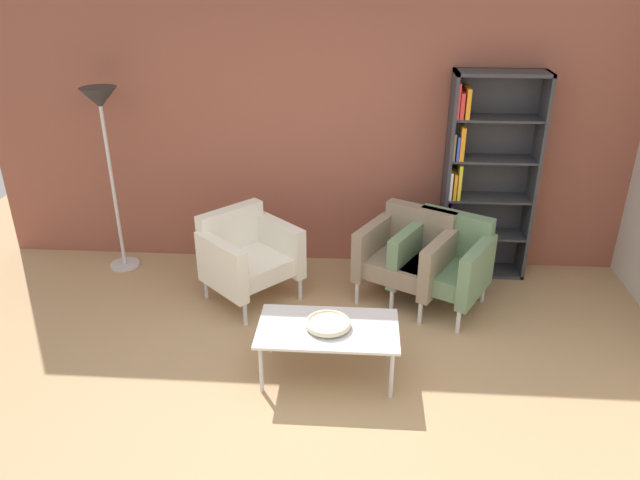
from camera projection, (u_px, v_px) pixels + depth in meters
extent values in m
plane|color=tan|center=(303.00, 426.00, 3.96)|extent=(8.32, 8.32, 0.00)
cube|color=brown|center=(327.00, 115.00, 5.55)|extent=(6.40, 0.12, 2.90)
cube|color=#333338|center=(447.00, 178.00, 5.49)|extent=(0.03, 0.30, 1.90)
cube|color=#333338|center=(533.00, 180.00, 5.44)|extent=(0.03, 0.30, 1.90)
cube|color=#333338|center=(503.00, 73.00, 5.07)|extent=(0.80, 0.30, 0.03)
cube|color=#333338|center=(478.00, 270.00, 5.87)|extent=(0.80, 0.30, 0.03)
cube|color=#333338|center=(487.00, 173.00, 5.60)|extent=(0.80, 0.02, 1.90)
cube|color=#333338|center=(483.00, 234.00, 5.71)|extent=(0.76, 0.28, 0.02)
cube|color=#333338|center=(487.00, 198.00, 5.55)|extent=(0.76, 0.28, 0.02)
cube|color=#333338|center=(492.00, 159.00, 5.39)|extent=(0.76, 0.28, 0.02)
cube|color=#333338|center=(497.00, 118.00, 5.23)|extent=(0.76, 0.28, 0.02)
cube|color=red|center=(443.00, 253.00, 5.79)|extent=(0.03, 0.22, 0.31)
cube|color=olive|center=(447.00, 254.00, 5.79)|extent=(0.03, 0.23, 0.30)
cube|color=green|center=(451.00, 257.00, 5.82)|extent=(0.03, 0.25, 0.21)
cube|color=blue|center=(446.00, 221.00, 5.64)|extent=(0.03, 0.21, 0.25)
cube|color=purple|center=(450.00, 220.00, 5.62)|extent=(0.02, 0.20, 0.29)
cube|color=purple|center=(455.00, 224.00, 5.63)|extent=(0.04, 0.19, 0.21)
cube|color=white|center=(450.00, 184.00, 5.47)|extent=(0.02, 0.19, 0.26)
cube|color=orange|center=(454.00, 184.00, 5.48)|extent=(0.03, 0.22, 0.24)
cube|color=yellow|center=(458.00, 179.00, 5.48)|extent=(0.03, 0.25, 0.32)
cube|color=olive|center=(453.00, 145.00, 5.31)|extent=(0.02, 0.19, 0.24)
cube|color=blue|center=(457.00, 147.00, 5.31)|extent=(0.02, 0.17, 0.21)
cube|color=orange|center=(462.00, 143.00, 5.29)|extent=(0.04, 0.17, 0.29)
cube|color=red|center=(458.00, 100.00, 5.15)|extent=(0.02, 0.20, 0.30)
cube|color=red|center=(461.00, 104.00, 5.18)|extent=(0.03, 0.25, 0.22)
cube|color=orange|center=(467.00, 102.00, 5.17)|extent=(0.04, 0.25, 0.26)
cube|color=silver|center=(328.00, 329.00, 4.29)|extent=(1.00, 0.56, 0.02)
cylinder|color=silver|center=(261.00, 369.00, 4.20)|extent=(0.03, 0.03, 0.38)
cylinder|color=silver|center=(392.00, 374.00, 4.14)|extent=(0.03, 0.03, 0.38)
cylinder|color=silver|center=(270.00, 331.00, 4.61)|extent=(0.03, 0.03, 0.38)
cylinder|color=silver|center=(389.00, 336.00, 4.56)|extent=(0.03, 0.03, 0.38)
cylinder|color=beige|center=(328.00, 326.00, 4.28)|extent=(0.13, 0.13, 0.02)
cylinder|color=beige|center=(328.00, 324.00, 4.28)|extent=(0.32, 0.32, 0.02)
torus|color=beige|center=(328.00, 322.00, 4.27)|extent=(0.32, 0.32, 0.02)
cube|color=white|center=(251.00, 266.00, 5.29)|extent=(0.86, 0.86, 0.16)
cube|color=white|center=(231.00, 228.00, 5.36)|extent=(0.53, 0.55, 0.38)
cube|color=white|center=(221.00, 267.00, 5.04)|extent=(0.52, 0.50, 0.46)
cube|color=white|center=(279.00, 245.00, 5.42)|extent=(0.52, 0.50, 0.46)
cylinder|color=silver|center=(245.00, 312.00, 4.99)|extent=(0.04, 0.04, 0.24)
cylinder|color=silver|center=(300.00, 287.00, 5.36)|extent=(0.04, 0.04, 0.24)
cylinder|color=silver|center=(206.00, 286.00, 5.38)|extent=(0.04, 0.04, 0.24)
cylinder|color=silver|center=(260.00, 265.00, 5.74)|extent=(0.04, 0.04, 0.24)
cube|color=gray|center=(405.00, 266.00, 5.30)|extent=(0.84, 0.82, 0.16)
cube|color=gray|center=(420.00, 227.00, 5.39)|extent=(0.62, 0.42, 0.38)
cube|color=gray|center=(373.00, 247.00, 5.39)|extent=(0.39, 0.59, 0.46)
cube|color=gray|center=(438.00, 264.00, 5.09)|extent=(0.39, 0.59, 0.46)
cylinder|color=silver|center=(357.00, 291.00, 5.30)|extent=(0.04, 0.04, 0.24)
cylinder|color=silver|center=(420.00, 311.00, 5.00)|extent=(0.04, 0.04, 0.24)
cylinder|color=silver|center=(388.00, 265.00, 5.74)|extent=(0.04, 0.04, 0.24)
cylinder|color=silver|center=(447.00, 282.00, 5.44)|extent=(0.04, 0.04, 0.24)
cube|color=slate|center=(441.00, 273.00, 5.18)|extent=(0.84, 0.82, 0.16)
cube|color=slate|center=(456.00, 233.00, 5.27)|extent=(0.62, 0.42, 0.38)
cube|color=slate|center=(408.00, 253.00, 5.27)|extent=(0.39, 0.59, 0.46)
cube|color=slate|center=(476.00, 272.00, 4.97)|extent=(0.39, 0.59, 0.46)
cylinder|color=silver|center=(392.00, 299.00, 5.18)|extent=(0.04, 0.04, 0.24)
cylinder|color=silver|center=(458.00, 320.00, 4.89)|extent=(0.04, 0.04, 0.24)
cylinder|color=silver|center=(420.00, 272.00, 5.62)|extent=(0.04, 0.04, 0.24)
cylinder|color=silver|center=(483.00, 289.00, 5.32)|extent=(0.04, 0.04, 0.24)
cylinder|color=silver|center=(125.00, 264.00, 5.98)|extent=(0.28, 0.28, 0.02)
cylinder|color=silver|center=(113.00, 184.00, 5.62)|extent=(0.03, 0.03, 1.65)
cone|color=#2D2D2D|center=(99.00, 98.00, 5.27)|extent=(0.32, 0.32, 0.18)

